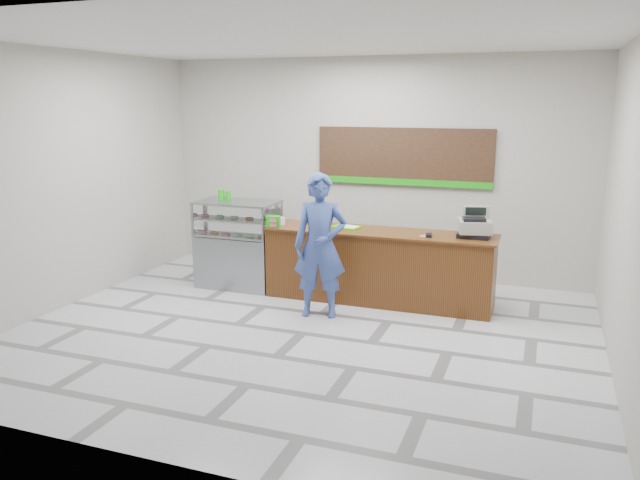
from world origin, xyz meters
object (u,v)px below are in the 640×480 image
(display_case, at_px, (238,243))
(serving_tray, at_px, (347,227))
(sales_counter, at_px, (378,266))
(cash_register, at_px, (474,226))
(customer, at_px, (320,246))

(display_case, bearing_deg, serving_tray, 2.00)
(sales_counter, relative_size, cash_register, 6.19)
(serving_tray, height_order, customer, customer)
(display_case, height_order, cash_register, cash_register)
(sales_counter, bearing_deg, display_case, -179.99)
(display_case, distance_m, cash_register, 3.55)
(sales_counter, distance_m, display_case, 2.23)
(cash_register, bearing_deg, sales_counter, 170.14)
(sales_counter, xyz_separation_m, customer, (-0.57, -0.84, 0.44))
(sales_counter, height_order, cash_register, cash_register)
(cash_register, relative_size, customer, 0.28)
(sales_counter, bearing_deg, cash_register, 4.03)
(sales_counter, bearing_deg, customer, -124.46)
(cash_register, bearing_deg, display_case, 167.59)
(sales_counter, relative_size, customer, 1.70)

